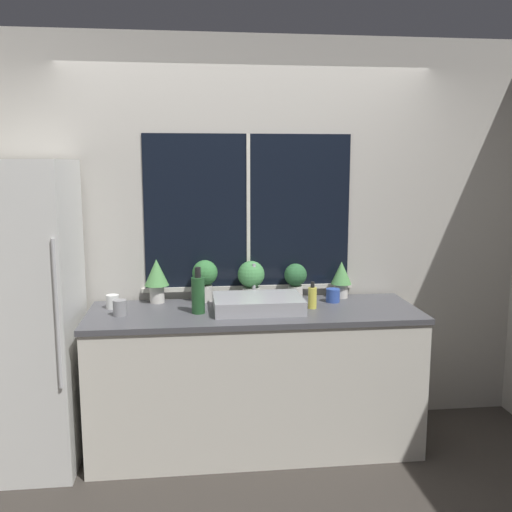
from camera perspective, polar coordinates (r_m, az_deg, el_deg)
The scene contains 16 objects.
ground_plane at distance 3.71m, azimuth 0.47°, elevation -20.70°, with size 14.00×14.00×0.00m, color #38332D.
wall_back at distance 3.99m, azimuth -0.82°, elevation 2.03°, with size 8.00×0.09×2.70m.
wall_right at distance 5.29m, azimuth 20.34°, elevation 3.24°, with size 0.06×7.00×2.70m.
counter at distance 3.81m, azimuth -0.16°, elevation -12.13°, with size 2.12×0.70×0.92m.
refrigerator at distance 3.76m, azimuth -22.09°, elevation -5.53°, with size 0.61×0.73×1.88m.
sink at distance 3.65m, azimuth 0.18°, elevation -4.75°, with size 0.56×0.44×0.26m.
potted_plant_far_left at distance 3.87m, azimuth -9.91°, elevation -2.04°, with size 0.16×0.16×0.30m.
potted_plant_left at distance 3.87m, azimuth -5.12°, elevation -2.02°, with size 0.17×0.17×0.28m.
potted_plant_center at distance 3.89m, azimuth -0.49°, elevation -2.20°, with size 0.18×0.18×0.27m.
potted_plant_right at distance 3.94m, azimuth 3.97°, elevation -2.24°, with size 0.16×0.16×0.25m.
potted_plant_far_right at distance 4.01m, azimuth 8.52°, elevation -2.05°, with size 0.14×0.14×0.26m.
soap_bottle at distance 3.71m, azimuth 5.66°, elevation -4.12°, with size 0.06×0.06×0.18m.
bottle_tall at distance 3.58m, azimuth -5.81°, elevation -3.82°, with size 0.08×0.08×0.29m.
mug_white at distance 3.81m, azimuth -14.15°, elevation -4.45°, with size 0.08×0.08×0.09m.
mug_blue at distance 3.90m, azimuth 7.70°, elevation -3.92°, with size 0.09×0.09×0.09m.
mug_grey at distance 3.62m, azimuth -13.46°, elevation -5.07°, with size 0.08×0.08×0.10m.
Camera 1 is at (-0.40, -3.19, 1.86)m, focal length 40.00 mm.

